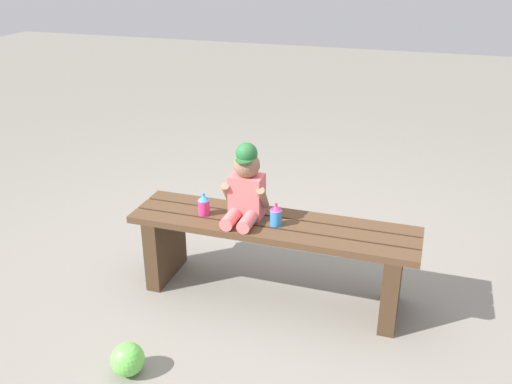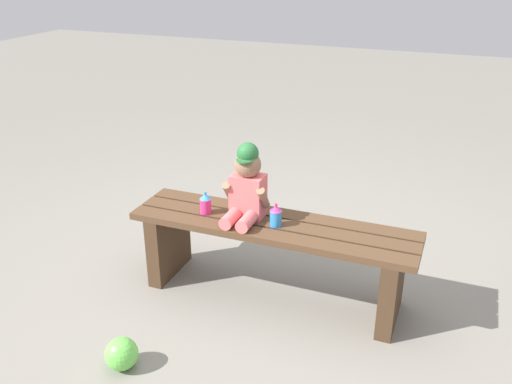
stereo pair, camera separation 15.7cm
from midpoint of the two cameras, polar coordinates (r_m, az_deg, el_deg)
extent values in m
plane|color=gray|center=(3.10, 0.14, -10.38)|extent=(16.00, 16.00, 0.00)
cube|color=#513823|center=(2.78, -0.65, -4.55)|extent=(1.50, 0.11, 0.04)
cube|color=#513823|center=(2.88, 0.15, -3.42)|extent=(1.50, 0.11, 0.04)
cube|color=#513823|center=(2.99, 0.89, -2.36)|extent=(1.50, 0.11, 0.04)
cube|color=#452F1E|center=(3.21, -10.62, -5.26)|extent=(0.08, 0.36, 0.40)
cube|color=#452F1E|center=(2.89, 12.23, -9.00)|extent=(0.08, 0.36, 0.40)
cube|color=#E56666|center=(2.89, -2.50, -0.43)|extent=(0.17, 0.12, 0.23)
sphere|color=#8C664C|center=(2.82, -2.56, 2.76)|extent=(0.14, 0.14, 0.14)
cylinder|color=#266633|center=(2.78, -2.84, 3.22)|extent=(0.09, 0.09, 0.01)
sphere|color=#266633|center=(2.80, -2.58, 3.93)|extent=(0.11, 0.11, 0.11)
cylinder|color=#F06B6B|center=(2.84, -4.16, -2.75)|extent=(0.07, 0.16, 0.07)
cylinder|color=#F06B6B|center=(2.81, -2.45, -3.01)|extent=(0.07, 0.16, 0.07)
cylinder|color=#8C664C|center=(2.89, -4.45, -0.17)|extent=(0.04, 0.12, 0.14)
cylinder|color=#8C664C|center=(2.83, -0.93, -0.65)|extent=(0.04, 0.12, 0.14)
cylinder|color=#E5337F|center=(2.95, -6.85, -1.58)|extent=(0.06, 0.06, 0.09)
cone|color=#338CE5|center=(2.93, -6.90, -0.61)|extent=(0.06, 0.06, 0.03)
cylinder|color=#338CE5|center=(2.92, -6.92, -0.29)|extent=(0.01, 0.01, 0.02)
cylinder|color=#338CE5|center=(2.82, 0.45, -2.65)|extent=(0.06, 0.06, 0.09)
cone|color=#E5337F|center=(2.80, 0.45, -1.65)|extent=(0.06, 0.06, 0.03)
cylinder|color=#E5337F|center=(2.79, 0.46, -1.32)|extent=(0.01, 0.01, 0.02)
sphere|color=#66CC4C|center=(2.64, -14.69, -16.23)|extent=(0.15, 0.15, 0.15)
camera|label=1|loc=(0.08, -91.62, -0.72)|focal=39.18mm
camera|label=2|loc=(0.08, 88.38, 0.72)|focal=39.18mm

